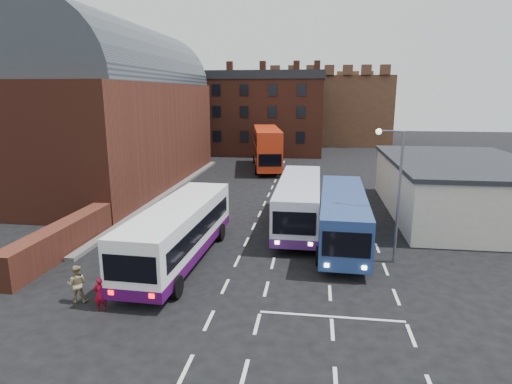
# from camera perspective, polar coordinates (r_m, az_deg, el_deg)

# --- Properties ---
(ground) EXTENTS (180.00, 180.00, 0.00)m
(ground) POSITION_cam_1_polar(r_m,az_deg,el_deg) (21.91, -3.69, -11.55)
(ground) COLOR black
(railway_station) EXTENTS (12.00, 28.00, 16.00)m
(railway_station) POSITION_cam_1_polar(r_m,az_deg,el_deg) (45.01, -18.22, 10.56)
(railway_station) COLOR #602B1E
(railway_station) RESTS_ON ground
(forecourt_wall) EXTENTS (1.20, 10.00, 1.80)m
(forecourt_wall) POSITION_cam_1_polar(r_m,az_deg,el_deg) (27.10, -24.56, -5.81)
(forecourt_wall) COLOR #602B1E
(forecourt_wall) RESTS_ON ground
(cream_building) EXTENTS (10.40, 16.40, 4.25)m
(cream_building) POSITION_cam_1_polar(r_m,az_deg,el_deg) (35.90, 25.42, 0.62)
(cream_building) COLOR beige
(cream_building) RESTS_ON ground
(brick_terrace) EXTENTS (22.00, 10.00, 11.00)m
(brick_terrace) POSITION_cam_1_polar(r_m,az_deg,el_deg) (66.36, -0.85, 9.97)
(brick_terrace) COLOR brown
(brick_terrace) RESTS_ON ground
(castle_keep) EXTENTS (22.00, 22.00, 12.00)m
(castle_keep) POSITION_cam_1_polar(r_m,az_deg,el_deg) (85.57, 9.36, 10.84)
(castle_keep) COLOR brown
(castle_keep) RESTS_ON ground
(bus_white_outbound) EXTENTS (3.31, 11.88, 3.22)m
(bus_white_outbound) POSITION_cam_1_polar(r_m,az_deg,el_deg) (23.78, -10.20, -4.81)
(bus_white_outbound) COLOR white
(bus_white_outbound) RESTS_ON ground
(bus_white_inbound) EXTENTS (3.10, 12.07, 3.29)m
(bus_white_inbound) POSITION_cam_1_polar(r_m,az_deg,el_deg) (29.62, 5.77, -1.01)
(bus_white_inbound) COLOR silver
(bus_white_inbound) RESTS_ON ground
(bus_blue) EXTENTS (3.19, 11.67, 3.16)m
(bus_blue) POSITION_cam_1_polar(r_m,az_deg,el_deg) (26.70, 11.51, -2.95)
(bus_blue) COLOR navy
(bus_blue) RESTS_ON ground
(bus_red_double) EXTENTS (4.88, 12.71, 4.97)m
(bus_red_double) POSITION_cam_1_polar(r_m,az_deg,el_deg) (52.14, 1.46, 5.95)
(bus_red_double) COLOR red
(bus_red_double) RESTS_ON ground
(street_lamp) EXTENTS (1.43, 0.62, 7.30)m
(street_lamp) POSITION_cam_1_polar(r_m,az_deg,el_deg) (23.89, 18.01, 1.04)
(street_lamp) COLOR slate
(street_lamp) RESTS_ON ground
(pedestrian_red) EXTENTS (0.65, 0.55, 1.51)m
(pedestrian_red) POSITION_cam_1_polar(r_m,az_deg,el_deg) (19.86, -20.05, -12.69)
(pedestrian_red) COLOR maroon
(pedestrian_red) RESTS_ON ground
(pedestrian_beige) EXTENTS (0.97, 0.83, 1.73)m
(pedestrian_beige) POSITION_cam_1_polar(r_m,az_deg,el_deg) (20.94, -22.77, -11.22)
(pedestrian_beige) COLOR tan
(pedestrian_beige) RESTS_ON ground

